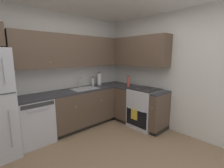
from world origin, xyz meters
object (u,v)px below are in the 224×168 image
soap_bottle (93,82)px  paper_towel_roll (99,79)px  dishwasher (34,120)px  oven_range (145,108)px  oil_bottle (128,81)px

soap_bottle → paper_towel_roll: bearing=-6.0°
soap_bottle → dishwasher: bearing=-173.2°
oven_range → paper_towel_roll: paper_towel_roll is taller
dishwasher → soap_bottle: size_ratio=3.82×
dishwasher → soap_bottle: (1.51, 0.18, 0.56)m
soap_bottle → paper_towel_roll: size_ratio=0.63×
dishwasher → soap_bottle: bearing=6.8°
dishwasher → paper_towel_roll: (1.70, 0.16, 0.61)m
oven_range → dishwasher: bearing=154.4°
dishwasher → oven_range: 2.36m
oven_range → paper_towel_roll: 1.38m
oven_range → soap_bottle: 1.45m
paper_towel_roll → oil_bottle: 0.78m
paper_towel_roll → oven_range: bearing=-70.2°
oven_range → soap_bottle: size_ratio=4.64×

